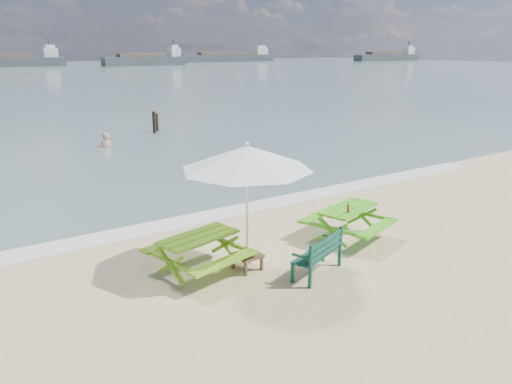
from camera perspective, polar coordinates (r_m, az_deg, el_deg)
foam_strip at (r=13.78m, az=-5.10°, el=-2.68°), size 22.00×0.90×0.01m
picnic_table_left at (r=10.34m, az=-6.54°, el=-7.11°), size 2.01×2.15×0.79m
picnic_table_right at (r=12.20m, az=10.46°, el=-3.57°), size 2.12×2.24×0.79m
park_bench at (r=10.31m, az=6.97°, el=-7.94°), size 1.43×0.90×0.84m
side_table at (r=10.45m, az=-1.00°, el=-7.92°), size 0.58×0.58×0.34m
patio_umbrella at (r=9.76m, az=-1.06°, el=3.94°), size 2.88×2.88×2.62m
beer_bottle at (r=11.69m, az=10.48°, el=-1.91°), size 0.06×0.06×0.25m
swimmer at (r=24.25m, az=-16.72°, el=4.33°), size 0.70×0.46×1.89m
mooring_pilings at (r=27.84m, az=-11.42°, el=7.62°), size 0.58×0.78×1.36m
cargo_ships at (r=143.33m, az=-10.04°, el=14.69°), size 165.79×25.82×4.40m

